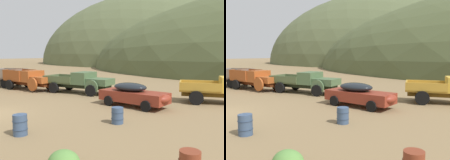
# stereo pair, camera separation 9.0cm
# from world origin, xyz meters

# --- Properties ---
(hill_far_left) EXTENTS (93.03, 68.87, 50.32)m
(hill_far_left) POSITION_xyz_m (-19.79, 78.01, 0.00)
(hill_far_left) COLOR #56603D
(hill_far_left) RESTS_ON ground
(truck_oxide_orange) EXTENTS (5.75, 2.51, 1.91)m
(truck_oxide_orange) POSITION_xyz_m (-5.59, 7.98, 1.03)
(truck_oxide_orange) COLOR #51220D
(truck_oxide_orange) RESTS_ON ground
(truck_weathered_green) EXTENTS (6.53, 2.87, 1.89)m
(truck_weathered_green) POSITION_xyz_m (-0.10, 9.03, 1.00)
(truck_weathered_green) COLOR #232B1B
(truck_weathered_green) RESTS_ON ground
(car_rust_red) EXTENTS (5.03, 2.31, 1.57)m
(car_rust_red) POSITION_xyz_m (6.32, 6.34, 0.82)
(car_rust_red) COLOR maroon
(car_rust_red) RESTS_ON ground
(oil_drum_by_truck) EXTENTS (0.64, 0.64, 0.82)m
(oil_drum_by_truck) POSITION_xyz_m (7.32, 2.27, 0.41)
(oil_drum_by_truck) COLOR #384C6B
(oil_drum_by_truck) RESTS_ON ground
(oil_drum_foreground) EXTENTS (0.64, 0.64, 0.91)m
(oil_drum_foreground) POSITION_xyz_m (4.68, -1.46, 0.45)
(oil_drum_foreground) COLOR #384C6B
(oil_drum_foreground) RESTS_ON ground
(bush_front_left) EXTENTS (1.41, 1.10, 1.21)m
(bush_front_left) POSITION_xyz_m (-4.47, 11.79, 0.28)
(bush_front_left) COLOR olive
(bush_front_left) RESTS_ON ground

